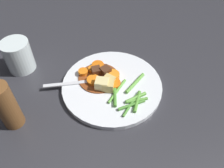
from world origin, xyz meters
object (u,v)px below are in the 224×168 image
object	(u,v)px
carrot_slice_4	(83,72)
carrot_slice_5	(113,85)
carrot_slice_3	(93,70)
pepper_mill	(6,106)
dinner_plate	(112,86)
carrot_slice_1	(93,81)
fork	(80,83)
potato_chunk_2	(109,80)
potato_chunk_1	(102,84)
meat_chunk_1	(96,71)
water_glass	(18,56)
meat_chunk_0	(105,71)
carrot_slice_0	(113,76)
potato_chunk_0	(108,85)

from	to	relation	value
carrot_slice_4	carrot_slice_5	xyz separation A→B (m)	(-0.09, -0.00, -0.00)
carrot_slice_3	pepper_mill	world-z (taller)	pepper_mill
carrot_slice_4	pepper_mill	xyz separation A→B (m)	(0.05, 0.20, 0.04)
dinner_plate	carrot_slice_1	distance (m)	0.05
carrot_slice_4	fork	bearing A→B (deg)	110.79
carrot_slice_1	carrot_slice_5	distance (m)	0.05
potato_chunk_2	potato_chunk_1	bearing A→B (deg)	77.72
dinner_plate	carrot_slice_3	bearing A→B (deg)	-11.57
fork	meat_chunk_1	bearing A→B (deg)	-110.19
dinner_plate	potato_chunk_1	size ratio (longest dim) A/B	8.00
carrot_slice_3	meat_chunk_1	distance (m)	0.02
carrot_slice_4	pepper_mill	distance (m)	0.21
meat_chunk_1	water_glass	size ratio (longest dim) A/B	0.27
dinner_plate	meat_chunk_0	xyz separation A→B (m)	(0.03, -0.02, 0.02)
carrot_slice_5	pepper_mill	distance (m)	0.25
potato_chunk_1	carrot_slice_0	bearing A→B (deg)	-94.74
meat_chunk_1	fork	xyz separation A→B (m)	(0.02, 0.05, -0.01)
carrot_slice_3	potato_chunk_2	world-z (taller)	potato_chunk_2
dinner_plate	carrot_slice_0	world-z (taller)	carrot_slice_0
potato_chunk_0	pepper_mill	bearing A→B (deg)	54.61
dinner_plate	meat_chunk_1	size ratio (longest dim) A/B	10.92
pepper_mill	carrot_slice_4	bearing A→B (deg)	-104.15
meat_chunk_1	meat_chunk_0	bearing A→B (deg)	-152.03
carrot_slice_5	carrot_slice_3	bearing A→B (deg)	-14.23
potato_chunk_0	meat_chunk_0	size ratio (longest dim) A/B	1.21
fork	potato_chunk_2	bearing A→B (deg)	-147.76
fork	dinner_plate	bearing A→B (deg)	-150.83
pepper_mill	meat_chunk_0	bearing A→B (deg)	-114.10
carrot_slice_3	meat_chunk_1	xyz separation A→B (m)	(-0.01, 0.01, 0.01)
potato_chunk_2	fork	bearing A→B (deg)	32.24
carrot_slice_4	pepper_mill	size ratio (longest dim) A/B	0.21
carrot_slice_1	meat_chunk_0	size ratio (longest dim) A/B	1.42
carrot_slice_0	potato_chunk_1	size ratio (longest dim) A/B	1.11
carrot_slice_4	fork	distance (m)	0.03
dinner_plate	carrot_slice_4	world-z (taller)	carrot_slice_4
dinner_plate	carrot_slice_3	size ratio (longest dim) A/B	9.59
carrot_slice_3	pepper_mill	xyz separation A→B (m)	(0.07, 0.22, 0.04)
carrot_slice_1	carrot_slice_3	xyz separation A→B (m)	(0.02, -0.03, -0.00)
potato_chunk_1	meat_chunk_1	bearing A→B (deg)	-39.54
potato_chunk_2	fork	distance (m)	0.08
fork	pepper_mill	xyz separation A→B (m)	(0.06, 0.17, 0.05)
meat_chunk_1	pepper_mill	xyz separation A→B (m)	(0.08, 0.22, 0.04)
potato_chunk_2	water_glass	world-z (taller)	water_glass
dinner_plate	carrot_slice_4	bearing A→B (deg)	6.20
dinner_plate	potato_chunk_0	distance (m)	0.03
water_glass	meat_chunk_1	bearing A→B (deg)	-158.77
carrot_slice_1	fork	size ratio (longest dim) A/B	0.24
carrot_slice_1	meat_chunk_0	xyz separation A→B (m)	(-0.01, -0.04, 0.01)
carrot_slice_4	water_glass	bearing A→B (deg)	19.36
potato_chunk_0	fork	xyz separation A→B (m)	(0.07, 0.02, -0.01)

